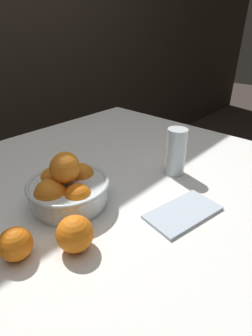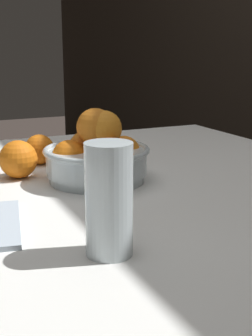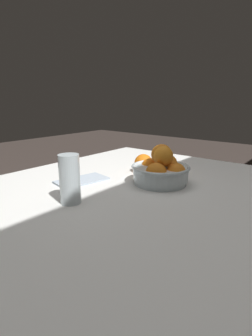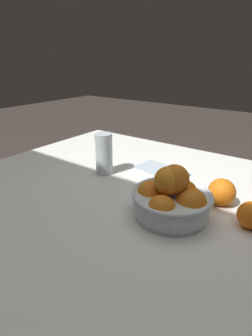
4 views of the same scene
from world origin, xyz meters
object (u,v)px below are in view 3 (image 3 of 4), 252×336
(juice_glass, at_px, (70,181))
(orange_loose_front, at_px, (143,163))
(fruit_bowl, at_px, (162,170))
(orange_loose_near_bowl, at_px, (169,163))

(juice_glass, relative_size, orange_loose_front, 1.90)
(fruit_bowl, bearing_deg, juice_glass, -19.57)
(orange_loose_near_bowl, bearing_deg, fruit_bowl, 22.03)
(juice_glass, bearing_deg, orange_loose_near_bowl, 175.17)
(fruit_bowl, height_order, juice_glass, juice_glass)
(juice_glass, distance_m, orange_loose_near_bowl, 0.54)
(orange_loose_near_bowl, distance_m, orange_loose_front, 0.12)
(fruit_bowl, distance_m, juice_glass, 0.37)
(fruit_bowl, height_order, orange_loose_front, fruit_bowl)
(fruit_bowl, xyz_separation_m, orange_loose_front, (-0.09, -0.15, -0.01))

